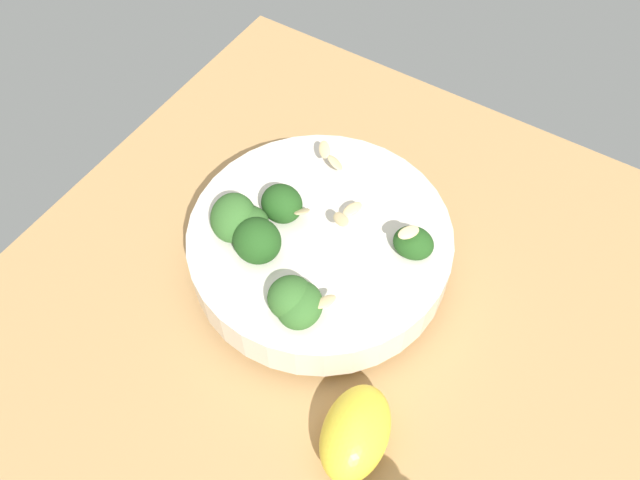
% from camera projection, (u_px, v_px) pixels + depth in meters
% --- Properties ---
extents(ground_plane, '(0.56, 0.56, 0.04)m').
position_uv_depth(ground_plane, '(337.00, 302.00, 0.58)').
color(ground_plane, tan).
extents(bowl_of_broccoli, '(0.22, 0.22, 0.09)m').
position_uv_depth(bowl_of_broccoli, '(316.00, 245.00, 0.55)').
color(bowl_of_broccoli, silver).
rests_on(bowl_of_broccoli, ground_plane).
extents(lemon_wedge, '(0.06, 0.08, 0.04)m').
position_uv_depth(lemon_wedge, '(355.00, 433.00, 0.47)').
color(lemon_wedge, yellow).
rests_on(lemon_wedge, ground_plane).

